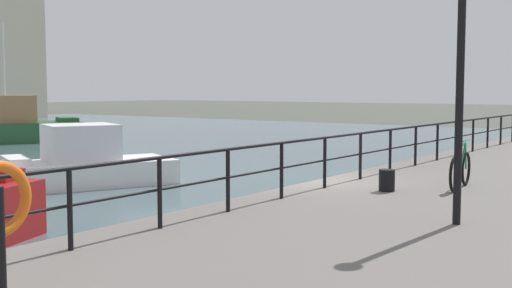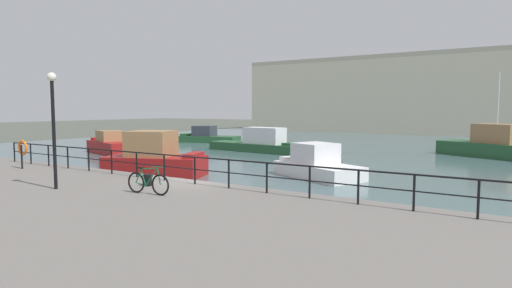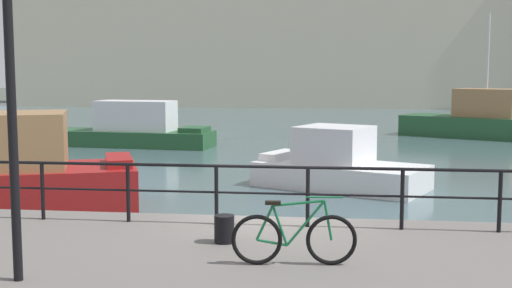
% 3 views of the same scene
% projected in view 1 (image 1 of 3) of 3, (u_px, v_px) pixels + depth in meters
% --- Properties ---
extents(ground_plane, '(240.00, 240.00, 0.00)m').
position_uv_depth(ground_plane, '(315.00, 228.00, 14.80)').
color(ground_plane, '#4C5147').
extents(moored_green_narrowboat, '(9.17, 6.70, 6.97)m').
position_uv_depth(moored_green_narrowboat, '(4.00, 126.00, 37.91)').
color(moored_green_narrowboat, '#23512D').
rests_on(moored_green_narrowboat, water_basin).
extents(moored_white_yacht, '(5.98, 4.56, 2.00)m').
position_uv_depth(moored_white_yacht, '(85.00, 163.00, 21.26)').
color(moored_white_yacht, white).
rests_on(moored_white_yacht, water_basin).
extents(quay_railing, '(25.96, 0.07, 1.08)m').
position_uv_depth(quay_railing, '(360.00, 147.00, 14.78)').
color(quay_railing, black).
rests_on(quay_railing, quay_promenade).
extents(parked_bicycle, '(1.77, 0.25, 0.98)m').
position_uv_depth(parked_bicycle, '(460.00, 170.00, 13.38)').
color(parked_bicycle, black).
rests_on(parked_bicycle, quay_promenade).
extents(mooring_bollard, '(0.32, 0.32, 0.44)m').
position_uv_depth(mooring_bollard, '(387.00, 180.00, 13.08)').
color(mooring_bollard, black).
rests_on(mooring_bollard, quay_promenade).
extents(quay_lamp_post, '(0.32, 0.32, 4.19)m').
position_uv_depth(quay_lamp_post, '(461.00, 44.00, 9.67)').
color(quay_lamp_post, black).
rests_on(quay_lamp_post, quay_promenade).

